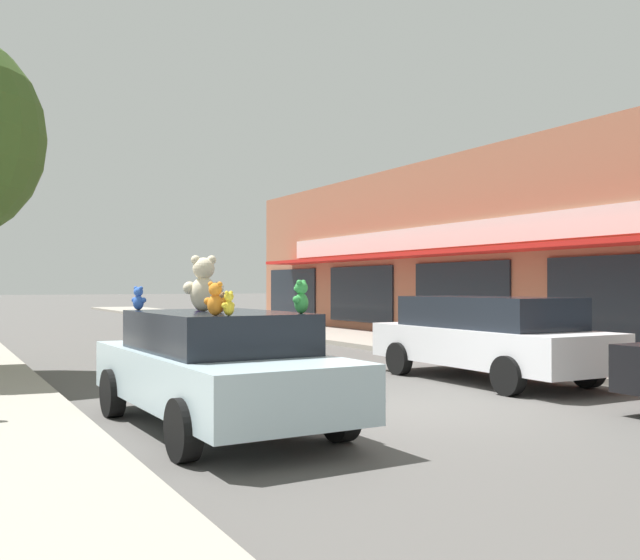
# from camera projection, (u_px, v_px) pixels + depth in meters

# --- Properties ---
(ground_plane) EXTENTS (260.00, 260.00, 0.00)m
(ground_plane) POSITION_uv_depth(u_px,v_px,m) (410.00, 408.00, 9.92)
(ground_plane) COLOR #514F4C
(plush_art_car) EXTENTS (2.09, 4.46, 1.40)m
(plush_art_car) POSITION_uv_depth(u_px,v_px,m) (217.00, 366.00, 8.55)
(plush_art_car) COLOR #ADC6D1
(plush_art_car) RESTS_ON ground_plane
(teddy_bear_giant) EXTENTS (0.52, 0.36, 0.69)m
(teddy_bear_giant) POSITION_uv_depth(u_px,v_px,m) (204.00, 284.00, 8.77)
(teddy_bear_giant) COLOR beige
(teddy_bear_giant) RESTS_ON plush_art_car
(teddy_bear_yellow) EXTENTS (0.19, 0.16, 0.26)m
(teddy_bear_yellow) POSITION_uv_depth(u_px,v_px,m) (229.00, 304.00, 7.44)
(teddy_bear_yellow) COLOR yellow
(teddy_bear_yellow) RESTS_ON plush_art_car
(teddy_bear_brown) EXTENTS (0.18, 0.12, 0.24)m
(teddy_bear_brown) POSITION_uv_depth(u_px,v_px,m) (220.00, 303.00, 8.35)
(teddy_bear_brown) COLOR olive
(teddy_bear_brown) RESTS_ON plush_art_car
(teddy_bear_green) EXTENTS (0.27, 0.24, 0.38)m
(teddy_bear_green) POSITION_uv_depth(u_px,v_px,m) (301.00, 297.00, 8.02)
(teddy_bear_green) COLOR green
(teddy_bear_green) RESTS_ON plush_art_car
(teddy_bear_blue) EXTENTS (0.20, 0.22, 0.31)m
(teddy_bear_blue) POSITION_uv_depth(u_px,v_px,m) (138.00, 299.00, 9.19)
(teddy_bear_blue) COLOR blue
(teddy_bear_blue) RESTS_ON plush_art_car
(teddy_bear_purple) EXTENTS (0.22, 0.21, 0.32)m
(teddy_bear_purple) POSITION_uv_depth(u_px,v_px,m) (199.00, 298.00, 9.16)
(teddy_bear_purple) COLOR purple
(teddy_bear_purple) RESTS_ON plush_art_car
(teddy_bear_orange) EXTENTS (0.25, 0.24, 0.36)m
(teddy_bear_orange) POSITION_uv_depth(u_px,v_px,m) (215.00, 299.00, 7.49)
(teddy_bear_orange) COLOR orange
(teddy_bear_orange) RESTS_ON plush_art_car
(parked_car_far_center) EXTENTS (1.98, 4.75, 1.51)m
(parked_car_far_center) POSITION_uv_depth(u_px,v_px,m) (487.00, 335.00, 12.77)
(parked_car_far_center) COLOR silver
(parked_car_far_center) RESTS_ON ground_plane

